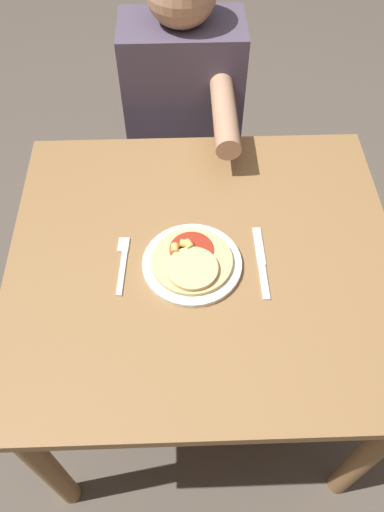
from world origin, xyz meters
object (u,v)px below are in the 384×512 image
Objects in this scene: dining_table at (203,283)px; fork at (123,261)px; plate at (192,264)px; knife at (261,263)px; person_diner at (184,106)px; pizza at (192,261)px.

dining_table is 0.24m from fork.
knife is at bearing -0.30° from plate.
dining_table is at bearing 169.86° from knife.
person_diner is at bearing 92.88° from dining_table.
person_diner is at bearing 104.10° from knife.
person_diner is at bearing 90.28° from pizza.
person_diner reaches higher than pizza.
fork is at bearing 177.09° from knife.
plate is at bearing 179.70° from knife.
plate is 1.12× the size of knife.
pizza is at bearing -101.64° from plate.
person_diner is (-0.00, 0.71, -0.06)m from plate.
person_diner reaches higher than knife.
fork is 0.80× the size of knife.
pizza is at bearing -89.72° from person_diner.
pizza reaches higher than knife.
fork is 0.35m from knife.
plate is 0.21× the size of person_diner.
dining_table is 0.19m from knife.
fork is at bearing -103.77° from person_diner.
knife is (0.14, -0.03, 0.12)m from dining_table.
pizza is 0.18m from knife.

